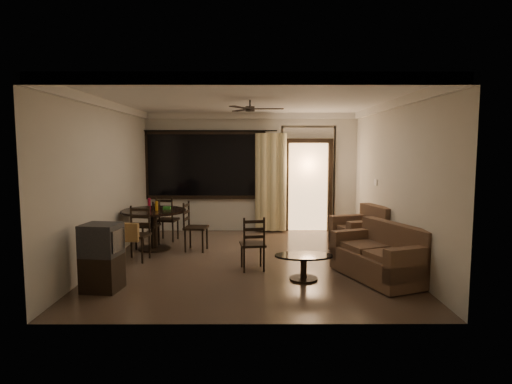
{
  "coord_description": "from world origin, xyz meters",
  "views": [
    {
      "loc": [
        0.09,
        -7.41,
        2.0
      ],
      "look_at": [
        0.1,
        0.2,
        1.2
      ],
      "focal_mm": 30.0,
      "sensor_mm": 36.0,
      "label": 1
    }
  ],
  "objects_px": {
    "dining_table": "(154,218)",
    "coffee_table": "(304,263)",
    "dining_chair_west": "(148,234)",
    "side_chair": "(253,254)",
    "dining_chair_north": "(167,228)",
    "dining_chair_east": "(196,236)",
    "sofa": "(383,258)",
    "dining_chair_south": "(136,244)",
    "tv_cabinet": "(102,257)",
    "armchair": "(363,235)"
  },
  "relations": [
    {
      "from": "dining_table",
      "to": "dining_chair_west",
      "type": "distance_m",
      "value": 0.38
    },
    {
      "from": "dining_chair_east",
      "to": "dining_chair_north",
      "type": "bearing_deg",
      "value": 46.76
    },
    {
      "from": "dining_chair_west",
      "to": "side_chair",
      "type": "bearing_deg",
      "value": 61.31
    },
    {
      "from": "tv_cabinet",
      "to": "sofa",
      "type": "bearing_deg",
      "value": 15.13
    },
    {
      "from": "dining_table",
      "to": "coffee_table",
      "type": "bearing_deg",
      "value": -35.66
    },
    {
      "from": "dining_chair_south",
      "to": "side_chair",
      "type": "height_order",
      "value": "dining_chair_south"
    },
    {
      "from": "tv_cabinet",
      "to": "armchair",
      "type": "distance_m",
      "value": 4.62
    },
    {
      "from": "dining_chair_south",
      "to": "tv_cabinet",
      "type": "distance_m",
      "value": 1.58
    },
    {
      "from": "dining_chair_north",
      "to": "coffee_table",
      "type": "relative_size",
      "value": 1.09
    },
    {
      "from": "dining_table",
      "to": "dining_chair_east",
      "type": "relative_size",
      "value": 1.32
    },
    {
      "from": "coffee_table",
      "to": "sofa",
      "type": "bearing_deg",
      "value": 2.9
    },
    {
      "from": "dining_chair_north",
      "to": "side_chair",
      "type": "distance_m",
      "value": 2.87
    },
    {
      "from": "dining_chair_south",
      "to": "side_chair",
      "type": "relative_size",
      "value": 1.07
    },
    {
      "from": "dining_chair_east",
      "to": "dining_table",
      "type": "bearing_deg",
      "value": 89.93
    },
    {
      "from": "tv_cabinet",
      "to": "dining_chair_south",
      "type": "bearing_deg",
      "value": 96.24
    },
    {
      "from": "sofa",
      "to": "side_chair",
      "type": "bearing_deg",
      "value": 145.65
    },
    {
      "from": "dining_chair_north",
      "to": "coffee_table",
      "type": "height_order",
      "value": "dining_chair_north"
    },
    {
      "from": "dining_chair_east",
      "to": "coffee_table",
      "type": "relative_size",
      "value": 1.09
    },
    {
      "from": "sofa",
      "to": "side_chair",
      "type": "xyz_separation_m",
      "value": [
        -1.98,
        0.47,
        -0.06
      ]
    },
    {
      "from": "dining_table",
      "to": "dining_chair_west",
      "type": "relative_size",
      "value": 1.32
    },
    {
      "from": "dining_chair_east",
      "to": "side_chair",
      "type": "distance_m",
      "value": 1.72
    },
    {
      "from": "dining_chair_west",
      "to": "sofa",
      "type": "relative_size",
      "value": 0.56
    },
    {
      "from": "dining_chair_north",
      "to": "tv_cabinet",
      "type": "bearing_deg",
      "value": 93.01
    },
    {
      "from": "tv_cabinet",
      "to": "sofa",
      "type": "height_order",
      "value": "tv_cabinet"
    },
    {
      "from": "side_chair",
      "to": "dining_chair_north",
      "type": "bearing_deg",
      "value": -58.57
    },
    {
      "from": "dining_chair_south",
      "to": "coffee_table",
      "type": "xyz_separation_m",
      "value": [
        2.83,
        -1.1,
        -0.05
      ]
    },
    {
      "from": "side_chair",
      "to": "dining_chair_east",
      "type": "bearing_deg",
      "value": -58.09
    },
    {
      "from": "coffee_table",
      "to": "tv_cabinet",
      "type": "bearing_deg",
      "value": -170.61
    },
    {
      "from": "sofa",
      "to": "dining_chair_west",
      "type": "bearing_deg",
      "value": 132.76
    },
    {
      "from": "dining_chair_south",
      "to": "dining_chair_north",
      "type": "relative_size",
      "value": 1.0
    },
    {
      "from": "tv_cabinet",
      "to": "coffee_table",
      "type": "relative_size",
      "value": 1.08
    },
    {
      "from": "dining_chair_west",
      "to": "side_chair",
      "type": "relative_size",
      "value": 1.07
    },
    {
      "from": "dining_table",
      "to": "tv_cabinet",
      "type": "height_order",
      "value": "dining_table"
    },
    {
      "from": "dining_chair_west",
      "to": "sofa",
      "type": "xyz_separation_m",
      "value": [
        4.07,
        -2.0,
        0.04
      ]
    },
    {
      "from": "tv_cabinet",
      "to": "side_chair",
      "type": "relative_size",
      "value": 1.06
    },
    {
      "from": "dining_chair_north",
      "to": "tv_cabinet",
      "type": "xyz_separation_m",
      "value": [
        -0.26,
        -3.2,
        0.19
      ]
    },
    {
      "from": "dining_table",
      "to": "dining_chair_south",
      "type": "xyz_separation_m",
      "value": [
        -0.11,
        -0.85,
        -0.31
      ]
    },
    {
      "from": "dining_chair_south",
      "to": "armchair",
      "type": "xyz_separation_m",
      "value": [
        4.11,
        0.45,
        0.06
      ]
    },
    {
      "from": "dining_chair_north",
      "to": "armchair",
      "type": "relative_size",
      "value": 0.87
    },
    {
      "from": "dining_chair_east",
      "to": "tv_cabinet",
      "type": "distance_m",
      "value": 2.52
    },
    {
      "from": "dining_chair_north",
      "to": "side_chair",
      "type": "bearing_deg",
      "value": 137.49
    },
    {
      "from": "armchair",
      "to": "coffee_table",
      "type": "bearing_deg",
      "value": -146.0
    },
    {
      "from": "side_chair",
      "to": "dining_chair_west",
      "type": "bearing_deg",
      "value": -44.76
    },
    {
      "from": "dining_chair_south",
      "to": "coffee_table",
      "type": "distance_m",
      "value": 3.04
    },
    {
      "from": "dining_chair_south",
      "to": "armchair",
      "type": "height_order",
      "value": "dining_chair_south"
    },
    {
      "from": "tv_cabinet",
      "to": "side_chair",
      "type": "xyz_separation_m",
      "value": [
        2.1,
        1.0,
        -0.21
      ]
    },
    {
      "from": "dining_table",
      "to": "tv_cabinet",
      "type": "xyz_separation_m",
      "value": [
        -0.15,
        -2.42,
        -0.14
      ]
    },
    {
      "from": "dining_chair_west",
      "to": "coffee_table",
      "type": "xyz_separation_m",
      "value": [
        2.86,
        -2.06,
        -0.03
      ]
    },
    {
      "from": "dining_chair_north",
      "to": "side_chair",
      "type": "height_order",
      "value": "dining_chair_north"
    },
    {
      "from": "armchair",
      "to": "coffee_table",
      "type": "relative_size",
      "value": 1.25
    }
  ]
}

